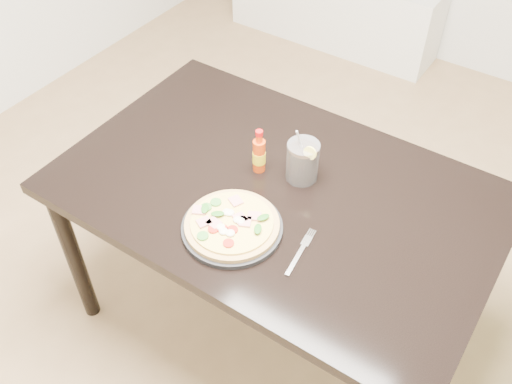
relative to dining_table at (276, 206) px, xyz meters
The scene contains 8 objects.
floor 0.67m from the dining_table, 162.12° to the left, with size 4.50×4.50×0.00m, color #9E7A51.
dining_table is the anchor object (origin of this frame).
plate 0.24m from the dining_table, 93.82° to the right, with size 0.30×0.30×0.02m, color black.
pizza 0.25m from the dining_table, 94.19° to the right, with size 0.28×0.28×0.03m.
hot_sauce_bottle 0.18m from the dining_table, 157.01° to the left, with size 0.05×0.05×0.16m.
cola_cup 0.18m from the dining_table, 66.04° to the left, with size 0.11×0.10×0.19m.
fork 0.28m from the dining_table, 42.47° to the right, with size 0.04×0.19×0.00m.
media_console 2.30m from the dining_table, 112.54° to the left, with size 1.40×0.34×0.50m, color white.
Camera 1 is at (0.74, -1.14, 2.03)m, focal length 40.00 mm.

